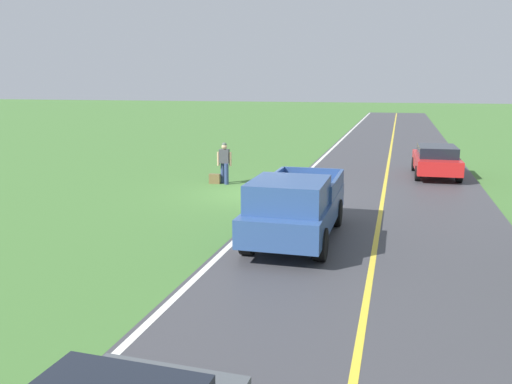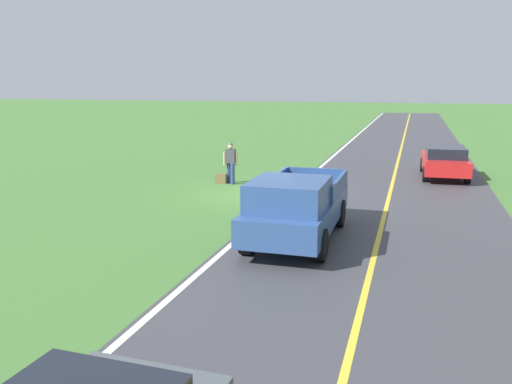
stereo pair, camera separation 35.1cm
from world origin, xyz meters
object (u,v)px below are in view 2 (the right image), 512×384
object	(u,v)px
pickup_truck_passing	(296,206)
sedan_near_oncoming	(445,161)
hitchhiker_walking	(231,161)
suitcase_carried	(221,179)

from	to	relation	value
pickup_truck_passing	sedan_near_oncoming	world-z (taller)	pickup_truck_passing
hitchhiker_walking	sedan_near_oncoming	size ratio (longest dim) A/B	0.39
pickup_truck_passing	sedan_near_oncoming	xyz separation A→B (m)	(-4.27, -11.63, -0.21)
suitcase_carried	sedan_near_oncoming	size ratio (longest dim) A/B	0.10
hitchhiker_walking	sedan_near_oncoming	xyz separation A→B (m)	(-8.70, -4.15, -0.23)
suitcase_carried	sedan_near_oncoming	xyz separation A→B (m)	(-9.12, -4.27, 0.55)
hitchhiker_walking	suitcase_carried	world-z (taller)	hitchhiker_walking
hitchhiker_walking	suitcase_carried	bearing A→B (deg)	15.21
suitcase_carried	pickup_truck_passing	world-z (taller)	pickup_truck_passing
suitcase_carried	pickup_truck_passing	distance (m)	8.85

